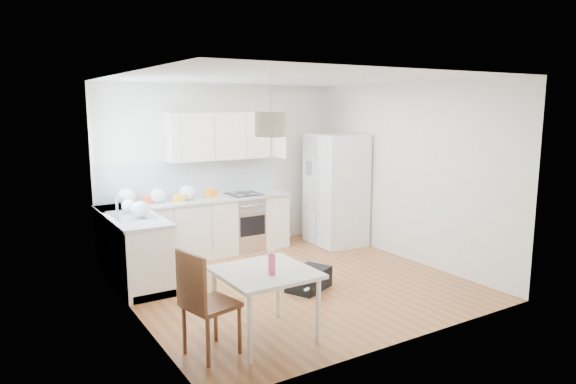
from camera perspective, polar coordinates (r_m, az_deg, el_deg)
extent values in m
plane|color=brown|center=(7.05, 0.41, -9.96)|extent=(4.20, 4.20, 0.00)
plane|color=white|center=(6.65, 0.44, 12.53)|extent=(4.20, 4.20, 0.00)
plane|color=silver|center=(8.55, -7.08, 2.76)|extent=(4.20, 0.00, 4.20)
plane|color=silver|center=(5.89, -17.16, -0.71)|extent=(0.00, 4.20, 4.20)
plane|color=silver|center=(8.02, 13.24, 2.12)|extent=(0.00, 4.20, 4.20)
cube|color=#BFE0F9|center=(6.95, -19.64, 4.01)|extent=(0.02, 1.00, 1.00)
cube|color=white|center=(8.21, -9.89, -4.06)|extent=(3.00, 0.60, 0.88)
cube|color=white|center=(7.30, -16.92, -6.08)|extent=(0.60, 1.80, 0.88)
cube|color=#A9ACAE|center=(8.11, -9.98, -0.90)|extent=(3.02, 0.64, 0.04)
cube|color=#A9ACAE|center=(7.19, -17.10, -2.54)|extent=(0.64, 1.82, 0.04)
cube|color=silver|center=(8.34, -10.80, 1.51)|extent=(3.00, 0.01, 0.58)
cube|color=silver|center=(7.07, -19.53, -0.32)|extent=(0.01, 1.80, 0.58)
cube|color=white|center=(8.30, -7.64, 6.18)|extent=(1.70, 0.32, 0.75)
cube|color=#BFB7A3|center=(5.23, -2.55, -8.90)|extent=(0.93, 0.93, 0.04)
cylinder|color=white|center=(4.87, -4.25, -14.93)|extent=(0.05, 0.05, 0.68)
cylinder|color=white|center=(5.25, 3.39, -13.06)|extent=(0.05, 0.05, 0.68)
cylinder|color=white|center=(5.51, -8.13, -12.00)|extent=(0.05, 0.05, 0.68)
cylinder|color=white|center=(5.84, -1.11, -10.61)|extent=(0.05, 0.05, 0.68)
cylinder|color=#E53F84|center=(5.06, -1.81, -7.75)|extent=(0.08, 0.08, 0.26)
cube|color=black|center=(6.75, 2.32, -9.65)|extent=(0.69, 0.59, 0.27)
cylinder|color=#B8AB8D|center=(5.11, -1.92, 7.57)|extent=(0.32, 0.32, 0.25)
ellipsoid|color=white|center=(7.84, -17.51, -0.52)|extent=(0.27, 0.23, 0.25)
ellipsoid|color=white|center=(7.92, -14.23, -0.38)|extent=(0.24, 0.20, 0.21)
ellipsoid|color=white|center=(8.04, -11.14, -0.07)|extent=(0.25, 0.22, 0.23)
ellipsoid|color=white|center=(7.33, -17.25, -1.46)|extent=(0.20, 0.17, 0.18)
ellipsoid|color=white|center=(6.95, -16.10, -1.86)|extent=(0.23, 0.20, 0.21)
cube|color=orange|center=(8.23, -8.54, -0.15)|extent=(0.19, 0.14, 0.12)
cube|color=#FFA928|center=(7.93, -12.03, -0.66)|extent=(0.17, 0.12, 0.11)
cube|color=red|center=(7.92, -15.17, -0.81)|extent=(0.18, 0.14, 0.11)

